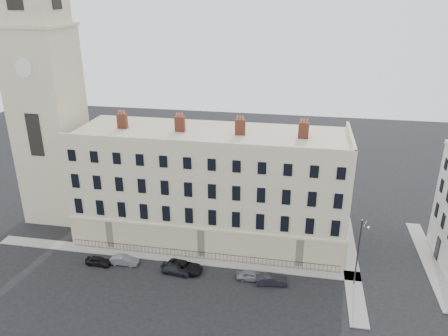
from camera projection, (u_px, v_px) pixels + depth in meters
The scene contains 14 objects.
ground at pixel (240, 290), 50.52m from camera, with size 160.00×160.00×0.00m, color black.
terrace at pixel (211, 186), 59.65m from camera, with size 36.22×12.22×17.00m.
church_tower at pixel (46, 95), 61.36m from camera, with size 8.00×8.13×44.00m.
pavement_terrace at pixel (170, 257), 56.73m from camera, with size 48.00×2.00×0.12m, color gray.
pavement_east_return at pixel (350, 262), 55.62m from camera, with size 2.00×24.00×0.12m, color gray.
pavement_adjacent at pixel (429, 262), 55.78m from camera, with size 2.00×20.00×0.12m, color gray.
railings at pixel (200, 255), 56.25m from camera, with size 35.00×0.04×0.96m.
car_a at pixel (98, 261), 55.02m from camera, with size 1.34×3.32×1.13m, color black.
car_b at pixel (124, 260), 55.14m from camera, with size 1.24×3.56×1.17m, color slate.
car_c at pixel (176, 270), 53.31m from camera, with size 1.54×3.78×1.10m, color black.
car_d at pixel (184, 267), 53.73m from camera, with size 2.12×4.59×1.28m, color black.
car_e at pixel (251, 275), 52.16m from camera, with size 1.43×3.55×1.21m, color gray.
car_f at pixel (272, 280), 51.31m from camera, with size 1.30×3.73×1.23m, color black.
streetlamp at pixel (359, 250), 49.66m from camera, with size 0.75×1.80×8.61m.
Camera 1 is at (5.65, -41.27, 31.96)m, focal length 35.00 mm.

